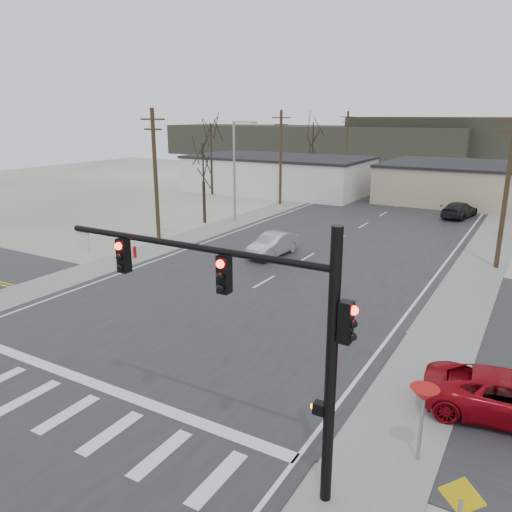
{
  "coord_description": "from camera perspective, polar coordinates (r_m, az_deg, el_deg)",
  "views": [
    {
      "loc": [
        13.61,
        -16.25,
        9.53
      ],
      "look_at": [
        1.32,
        4.79,
        2.6
      ],
      "focal_mm": 35.0,
      "sensor_mm": 36.0,
      "label": 1
    }
  ],
  "objects": [
    {
      "name": "ground",
      "position": [
        23.25,
        -8.9,
        -8.54
      ],
      "size": [
        140.0,
        140.0,
        0.0
      ],
      "primitive_type": "plane",
      "color": "silver",
      "rests_on": "ground"
    },
    {
      "name": "main_road",
      "position": [
        35.39,
        6.5,
        0.19
      ],
      "size": [
        18.0,
        110.0,
        0.05
      ],
      "primitive_type": "cube",
      "color": "#252527",
      "rests_on": "ground"
    },
    {
      "name": "cross_road",
      "position": [
        23.24,
        -8.91,
        -8.49
      ],
      "size": [
        90.0,
        10.0,
        0.04
      ],
      "primitive_type": "cube",
      "color": "#252527",
      "rests_on": "ground"
    },
    {
      "name": "sidewalk_left",
      "position": [
        44.62,
        -3.38,
        3.56
      ],
      "size": [
        3.0,
        90.0,
        0.06
      ],
      "primitive_type": "cube",
      "color": "gray",
      "rests_on": "ground"
    },
    {
      "name": "sidewalk_right",
      "position": [
        37.6,
        24.65,
        -0.24
      ],
      "size": [
        3.0,
        90.0,
        0.06
      ],
      "primitive_type": "cube",
      "color": "gray",
      "rests_on": "ground"
    },
    {
      "name": "traffic_signal_mast",
      "position": [
        12.54,
        0.6,
        -6.91
      ],
      "size": [
        8.95,
        0.43,
        7.2
      ],
      "color": "black",
      "rests_on": "ground"
    },
    {
      "name": "fire_hydrant",
      "position": [
        35.18,
        -13.7,
        0.46
      ],
      "size": [
        0.24,
        0.24,
        0.87
      ],
      "color": "#A50C0C",
      "rests_on": "ground"
    },
    {
      "name": "yield_sign",
      "position": [
        14.93,
        18.64,
        -15.05
      ],
      "size": [
        0.8,
        0.8,
        2.35
      ],
      "color": "gray",
      "rests_on": "ground"
    },
    {
      "name": "building_left_far",
      "position": [
        63.99,
        2.54,
        9.34
      ],
      "size": [
        22.3,
        12.3,
        4.5
      ],
      "color": "silver",
      "rests_on": "ground"
    },
    {
      "name": "building_right_far",
      "position": [
        60.81,
        26.87,
        7.22
      ],
      "size": [
        26.3,
        14.3,
        4.3
      ],
      "color": "#BBAA8F",
      "rests_on": "ground"
    },
    {
      "name": "upole_left_b",
      "position": [
        38.05,
        -11.42,
        9.07
      ],
      "size": [
        2.2,
        0.3,
        10.0
      ],
      "color": "#3F2D1D",
      "rests_on": "ground"
    },
    {
      "name": "upole_left_c",
      "position": [
        54.57,
        2.84,
        11.33
      ],
      "size": [
        2.2,
        0.3,
        10.0
      ],
      "color": "#3F2D1D",
      "rests_on": "ground"
    },
    {
      "name": "upole_left_d",
      "position": [
        72.85,
        10.31,
        12.24
      ],
      "size": [
        2.2,
        0.3,
        10.0
      ],
      "color": "#3F2D1D",
      "rests_on": "ground"
    },
    {
      "name": "upole_right_a",
      "position": [
        34.59,
        26.75,
        7.04
      ],
      "size": [
        2.2,
        0.3,
        10.0
      ],
      "color": "#3F2D1D",
      "rests_on": "ground"
    },
    {
      "name": "streetlight_main",
      "position": [
        45.6,
        -2.28,
        10.27
      ],
      "size": [
        2.4,
        0.25,
        9.0
      ],
      "color": "gray",
      "rests_on": "ground"
    },
    {
      "name": "tree_left_near",
      "position": [
        45.18,
        -6.07,
        10.33
      ],
      "size": [
        3.3,
        3.3,
        7.35
      ],
      "color": "black",
      "rests_on": "ground"
    },
    {
      "name": "tree_left_far",
      "position": [
        68.18,
        6.53,
        13.05
      ],
      "size": [
        3.96,
        3.96,
        8.82
      ],
      "color": "black",
      "rests_on": "ground"
    },
    {
      "name": "tree_left_mid",
      "position": [
        61.68,
        -5.16,
        12.8
      ],
      "size": [
        3.96,
        3.96,
        8.82
      ],
      "color": "black",
      "rests_on": "ground"
    },
    {
      "name": "hill_left",
      "position": [
        118.82,
        6.25,
        12.88
      ],
      "size": [
        70.0,
        18.0,
        7.0
      ],
      "primitive_type": "cube",
      "color": "#333026",
      "rests_on": "ground"
    },
    {
      "name": "sedan_crossing",
      "position": [
        34.69,
        1.96,
        1.33
      ],
      "size": [
        1.94,
        4.79,
        1.55
      ],
      "primitive_type": "imported",
      "rotation": [
        0.0,
        0.0,
        -0.07
      ],
      "color": "gray",
      "rests_on": "main_road"
    },
    {
      "name": "car_far_a",
      "position": [
        51.42,
        22.21,
        4.91
      ],
      "size": [
        3.05,
        5.43,
        1.49
      ],
      "primitive_type": "imported",
      "rotation": [
        0.0,
        0.0,
        2.94
      ],
      "color": "black",
      "rests_on": "main_road"
    },
    {
      "name": "car_far_b",
      "position": [
        65.72,
        16.84,
        7.5
      ],
      "size": [
        3.02,
        4.25,
        1.34
      ],
      "primitive_type": "imported",
      "rotation": [
        0.0,
        0.0,
        0.41
      ],
      "color": "black",
      "rests_on": "main_road"
    },
    {
      "name": "car_parked_red",
      "position": [
        18.55,
        27.12,
        -14.2
      ],
      "size": [
        5.64,
        3.16,
        1.49
      ],
      "primitive_type": "imported",
      "rotation": [
        0.0,
        0.0,
        1.7
      ],
      "color": "maroon",
      "rests_on": "parking_lot"
    }
  ]
}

